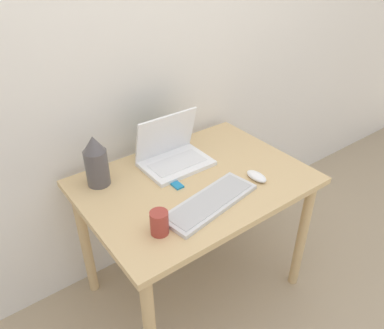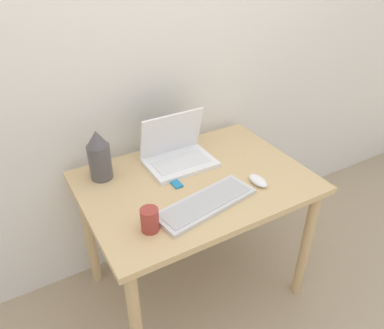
% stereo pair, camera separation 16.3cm
% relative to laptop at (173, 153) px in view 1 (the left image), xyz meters
% --- Properties ---
extents(wall_back, '(6.00, 0.05, 2.50)m').
position_rel_laptop_xyz_m(wall_back, '(-0.00, 0.26, 0.48)').
color(wall_back, silver).
rests_on(wall_back, ground_plane).
extents(desk, '(1.03, 0.74, 0.71)m').
position_rel_laptop_xyz_m(desk, '(-0.00, -0.18, -0.15)').
color(desk, tan).
rests_on(desk, ground_plane).
extents(laptop, '(0.32, 0.24, 0.25)m').
position_rel_laptop_xyz_m(laptop, '(0.00, 0.00, 0.00)').
color(laptop, white).
rests_on(laptop, desk).
extents(keyboard, '(0.47, 0.23, 0.02)m').
position_rel_laptop_xyz_m(keyboard, '(-0.06, -0.36, -0.04)').
color(keyboard, silver).
rests_on(keyboard, desk).
extents(mouse, '(0.06, 0.11, 0.03)m').
position_rel_laptop_xyz_m(mouse, '(0.23, -0.35, -0.04)').
color(mouse, white).
rests_on(mouse, desk).
extents(vase, '(0.10, 0.10, 0.24)m').
position_rel_laptop_xyz_m(vase, '(-0.36, 0.05, 0.06)').
color(vase, '#514C4C').
rests_on(vase, desk).
extents(mp3_player, '(0.04, 0.05, 0.01)m').
position_rel_laptop_xyz_m(mp3_player, '(-0.10, -0.17, -0.05)').
color(mp3_player, '#1E7FB7').
rests_on(mp3_player, desk).
extents(mug, '(0.07, 0.07, 0.10)m').
position_rel_laptop_xyz_m(mug, '(-0.32, -0.38, -0.00)').
color(mug, '#9E382D').
rests_on(mug, desk).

